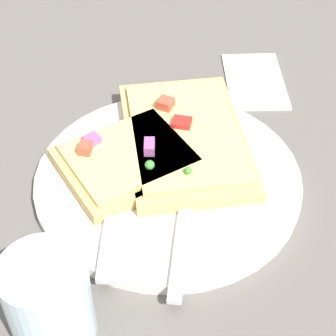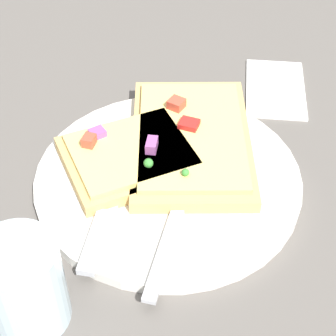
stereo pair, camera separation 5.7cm
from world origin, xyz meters
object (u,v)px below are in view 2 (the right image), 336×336
(fork, at_px, (182,199))
(pizza_slice_main, at_px, (191,139))
(knife, at_px, (108,206))
(plate, at_px, (168,179))
(napkin, at_px, (276,88))
(pizza_slice_corner, at_px, (131,156))
(drinking_glass, at_px, (23,286))

(fork, distance_m, pizza_slice_main, 0.08)
(fork, distance_m, knife, 0.07)
(knife, bearing_deg, plate, -42.68)
(knife, bearing_deg, napkin, -32.83)
(pizza_slice_corner, distance_m, drinking_glass, 0.19)
(fork, bearing_deg, plate, 34.24)
(fork, distance_m, drinking_glass, 0.18)
(fork, relative_size, pizza_slice_corner, 1.26)
(drinking_glass, bearing_deg, fork, 139.05)
(napkin, bearing_deg, plate, -33.13)
(knife, relative_size, napkin, 1.60)
(plate, relative_size, fork, 1.27)
(plate, bearing_deg, fork, 26.07)
(pizza_slice_main, height_order, drinking_glass, drinking_glass)
(knife, bearing_deg, pizza_slice_corner, -7.11)
(plate, distance_m, fork, 0.04)
(pizza_slice_main, bearing_deg, knife, -43.05)
(fork, bearing_deg, pizza_slice_corner, 57.70)
(knife, xyz_separation_m, napkin, (-0.23, 0.17, -0.01))
(plate, distance_m, drinking_glass, 0.20)
(pizza_slice_corner, bearing_deg, pizza_slice_main, -0.71)
(knife, xyz_separation_m, drinking_glass, (0.12, -0.04, 0.03))
(knife, relative_size, pizza_slice_main, 0.92)
(pizza_slice_main, relative_size, napkin, 1.75)
(plate, relative_size, pizza_slice_corner, 1.60)
(pizza_slice_main, bearing_deg, napkin, 136.99)
(drinking_glass, bearing_deg, pizza_slice_corner, 162.61)
(pizza_slice_corner, bearing_deg, knife, -130.51)
(pizza_slice_corner, bearing_deg, drinking_glass, -137.12)
(fork, xyz_separation_m, knife, (0.02, -0.07, 0.00))
(fork, xyz_separation_m, drinking_glass, (0.13, -0.11, 0.03))
(plate, relative_size, napkin, 2.28)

